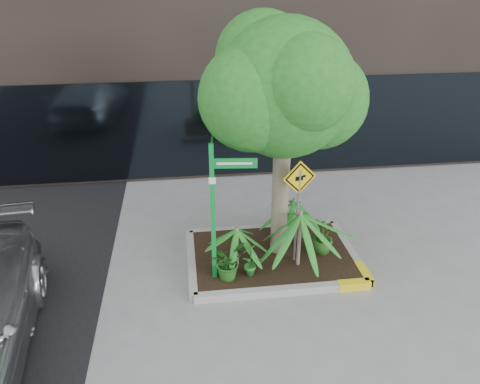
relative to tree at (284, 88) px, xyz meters
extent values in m
plane|color=gray|center=(-0.34, -0.45, -3.41)|extent=(80.00, 80.00, 0.00)
cube|color=#9E9E99|center=(-0.14, 0.95, -3.33)|extent=(3.20, 0.15, 0.15)
cube|color=#9E9E99|center=(-0.14, -1.25, -3.33)|extent=(3.20, 0.15, 0.15)
cube|color=#9E9E99|center=(-1.74, -0.15, -3.33)|extent=(0.15, 2.20, 0.15)
cube|color=#9E9E99|center=(1.46, -0.15, -3.33)|extent=(0.15, 2.20, 0.15)
cube|color=yellow|center=(1.16, -1.25, -3.33)|extent=(0.60, 0.17, 0.15)
cube|color=black|center=(-0.14, -0.15, -3.29)|extent=(3.05, 2.05, 0.06)
cylinder|color=gray|center=(0.00, -0.02, -1.90)|extent=(0.32, 0.32, 3.01)
cylinder|color=gray|center=(0.10, -0.02, -0.80)|extent=(0.57, 0.16, 0.98)
sphere|color=#235E1B|center=(0.00, -0.02, 0.00)|extent=(2.41, 2.41, 2.41)
sphere|color=#235E1B|center=(0.70, 0.28, -0.30)|extent=(1.81, 1.81, 1.81)
sphere|color=#235E1B|center=(-0.60, -0.22, -0.10)|extent=(1.81, 1.81, 1.81)
sphere|color=#235E1B|center=(0.20, -0.62, 0.21)|extent=(1.61, 1.61, 1.61)
sphere|color=#235E1B|center=(-0.30, 0.48, 0.41)|extent=(1.71, 1.71, 1.71)
cylinder|color=gray|center=(0.27, -0.57, -2.69)|extent=(0.07, 0.07, 1.14)
cylinder|color=gray|center=(-0.88, -0.40, -2.85)|extent=(0.07, 0.07, 0.81)
cylinder|color=gray|center=(0.45, 0.61, -2.85)|extent=(0.07, 0.07, 0.81)
imported|color=#205919|center=(-1.10, -0.80, -2.92)|extent=(0.84, 0.84, 0.67)
imported|color=#28591A|center=(0.84, -0.22, -2.89)|extent=(0.52, 0.52, 0.73)
imported|color=#237424|center=(-0.68, -0.78, -2.90)|extent=(0.52, 0.52, 0.71)
imported|color=#1E6821|center=(0.56, 0.39, -2.92)|extent=(0.52, 0.52, 0.67)
cube|color=#0C8D33|center=(-1.33, -0.75, -2.04)|extent=(0.09, 0.09, 2.73)
cube|color=#0C8D33|center=(-0.97, -0.79, -1.01)|extent=(0.76, 0.10, 0.18)
cube|color=#0C8D33|center=(-1.30, -0.38, -0.82)|extent=(0.10, 0.76, 0.18)
cube|color=white|center=(-0.97, -0.80, -1.01)|extent=(0.58, 0.07, 0.04)
cube|color=white|center=(-1.31, -0.38, -0.82)|extent=(0.07, 0.58, 0.04)
cube|color=white|center=(-1.33, -0.79, -1.31)|extent=(0.12, 0.02, 0.12)
cylinder|color=slate|center=(0.24, -0.44, -2.30)|extent=(0.06, 0.11, 1.92)
cube|color=yellow|center=(0.24, -0.46, -1.49)|extent=(0.64, 0.14, 0.64)
cube|color=black|center=(0.24, -0.47, -1.49)|extent=(0.56, 0.11, 0.57)
cube|color=yellow|center=(0.24, -0.47, -1.49)|extent=(0.48, 0.10, 0.49)
cube|color=black|center=(0.23, -0.48, -1.50)|extent=(0.15, 0.03, 0.09)
camera|label=1|loc=(-1.79, -7.81, 1.90)|focal=35.00mm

